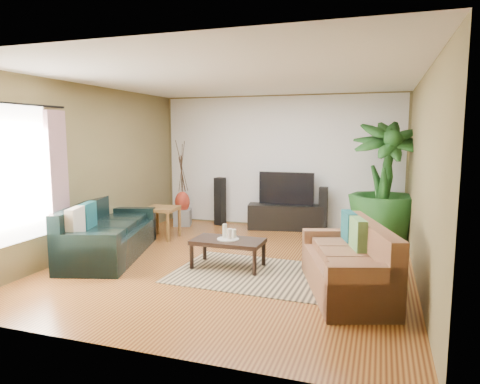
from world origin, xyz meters
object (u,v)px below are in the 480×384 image
at_px(speaker_right, 323,210).
at_px(side_table, 162,223).
at_px(speaker_left, 220,201).
at_px(pedestal, 183,217).
at_px(tv_stand, 286,217).
at_px(vase, 182,202).
at_px(potted_plant, 384,183).
at_px(sofa_right, 346,259).
at_px(coffee_table, 228,253).
at_px(sofa_left, 110,230).
at_px(television, 286,188).

bearing_deg(speaker_right, side_table, -151.56).
xyz_separation_m(speaker_left, pedestal, (-0.72, -0.33, -0.33)).
relative_size(tv_stand, vase, 3.46).
height_order(speaker_left, potted_plant, potted_plant).
distance_m(sofa_right, potted_plant, 2.73).
distance_m(coffee_table, potted_plant, 3.13).
bearing_deg(speaker_right, tv_stand, -179.17).
xyz_separation_m(sofa_left, speaker_left, (0.80, 2.75, 0.08)).
height_order(speaker_left, vase, speaker_left).
height_order(tv_stand, side_table, side_table).
distance_m(coffee_table, side_table, 2.18).
xyz_separation_m(potted_plant, side_table, (-3.87, -0.86, -0.78)).
xyz_separation_m(sofa_left, potted_plant, (4.07, 2.17, 0.64)).
relative_size(sofa_right, coffee_table, 1.76).
distance_m(speaker_left, side_table, 1.57).
height_order(coffee_table, potted_plant, potted_plant).
bearing_deg(television, pedestal, -171.32).
bearing_deg(potted_plant, speaker_right, 152.19).
xyz_separation_m(tv_stand, vase, (-2.15, -0.33, 0.25)).
bearing_deg(speaker_right, television, -179.17).
height_order(speaker_right, vase, speaker_right).
bearing_deg(side_table, pedestal, 96.70).
xyz_separation_m(sofa_left, television, (2.22, 2.75, 0.41)).
bearing_deg(side_table, speaker_left, 67.71).
xyz_separation_m(sofa_left, vase, (0.08, 2.43, 0.07)).
relative_size(coffee_table, speaker_left, 1.01).
bearing_deg(speaker_left, side_table, -98.00).
xyz_separation_m(tv_stand, pedestal, (-2.15, -0.33, -0.08)).
bearing_deg(sofa_left, speaker_left, -32.12).
distance_m(tv_stand, pedestal, 2.17).
height_order(sofa_left, potted_plant, potted_plant).
bearing_deg(coffee_table, speaker_right, 70.80).
xyz_separation_m(speaker_left, side_table, (-0.59, -1.44, -0.21)).
height_order(potted_plant, pedestal, potted_plant).
bearing_deg(pedestal, vase, 0.00).
bearing_deg(pedestal, potted_plant, -3.69).
relative_size(pedestal, vase, 0.78).
height_order(sofa_left, coffee_table, sofa_left).
distance_m(sofa_left, pedestal, 2.44).
xyz_separation_m(tv_stand, side_table, (-2.01, -1.44, 0.04)).
xyz_separation_m(sofa_left, sofa_right, (3.65, -0.45, 0.00)).
xyz_separation_m(coffee_table, pedestal, (-1.89, 2.40, -0.04)).
relative_size(television, vase, 2.53).
bearing_deg(vase, tv_stand, 8.68).
bearing_deg(coffee_table, television, 85.53).
height_order(sofa_right, speaker_left, speaker_left).
bearing_deg(potted_plant, sofa_left, -151.98).
xyz_separation_m(television, speaker_right, (0.74, 0.00, -0.39)).
relative_size(speaker_left, pedestal, 2.94).
relative_size(sofa_right, television, 1.60).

